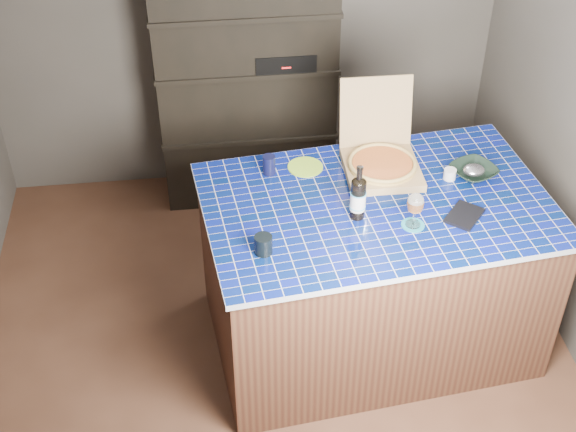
{
  "coord_description": "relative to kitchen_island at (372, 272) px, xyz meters",
  "views": [
    {
      "loc": [
        -0.29,
        -3.31,
        3.6
      ],
      "look_at": [
        0.1,
        0.0,
        0.94
      ],
      "focal_mm": 50.0,
      "sensor_mm": 36.0,
      "label": 1
    }
  ],
  "objects": [
    {
      "name": "mead_bottle",
      "position": [
        -0.13,
        -0.11,
        0.63
      ],
      "size": [
        0.08,
        0.08,
        0.31
      ],
      "color": "black",
      "rests_on": "kitchen_island"
    },
    {
      "name": "bowl",
      "position": [
        0.57,
        0.17,
        0.53
      ],
      "size": [
        0.32,
        0.32,
        0.06
      ],
      "primitive_type": "imported",
      "rotation": [
        0.0,
        0.0,
        0.43
      ],
      "color": "black",
      "rests_on": "kitchen_island"
    },
    {
      "name": "foil_contents",
      "position": [
        0.57,
        0.17,
        0.54
      ],
      "size": [
        0.13,
        0.1,
        0.06
      ],
      "primitive_type": "ellipsoid",
      "color": "#A8A7B2",
      "rests_on": "bowl"
    },
    {
      "name": "teal_trivet",
      "position": [
        0.14,
        -0.21,
        0.51
      ],
      "size": [
        0.12,
        0.12,
        0.01
      ],
      "primitive_type": "cylinder",
      "color": "teal",
      "rests_on": "kitchen_island"
    },
    {
      "name": "tumbler",
      "position": [
        -0.64,
        -0.33,
        0.55
      ],
      "size": [
        0.09,
        0.09,
        0.1
      ],
      "primitive_type": "cylinder",
      "color": "black",
      "rests_on": "kitchen_island"
    },
    {
      "name": "white_jar",
      "position": [
        0.44,
        0.16,
        0.53
      ],
      "size": [
        0.07,
        0.07,
        0.06
      ],
      "primitive_type": "cylinder",
      "color": "silver",
      "rests_on": "kitchen_island"
    },
    {
      "name": "navy_cup",
      "position": [
        -0.54,
        0.33,
        0.56
      ],
      "size": [
        0.07,
        0.07,
        0.11
      ],
      "primitive_type": "cylinder",
      "color": "black",
      "rests_on": "kitchen_island"
    },
    {
      "name": "pizza_box",
      "position": [
        0.08,
        0.29,
        0.57
      ],
      "size": [
        0.41,
        0.5,
        0.45
      ],
      "rotation": [
        0.0,
        0.0,
        -0.01
      ],
      "color": "#A47B54",
      "rests_on": "kitchen_island"
    },
    {
      "name": "room",
      "position": [
        -0.58,
        0.02,
        0.74
      ],
      "size": [
        3.5,
        3.5,
        3.5
      ],
      "color": "brown",
      "rests_on": "ground"
    },
    {
      "name": "kitchen_island",
      "position": [
        0.0,
        0.0,
        0.0
      ],
      "size": [
        1.96,
        1.36,
        1.01
      ],
      "rotation": [
        0.0,
        0.0,
        0.11
      ],
      "color": "#4E301E",
      "rests_on": "floor"
    },
    {
      "name": "shelving_unit",
      "position": [
        -0.57,
        1.55,
        0.4
      ],
      "size": [
        1.2,
        0.41,
        1.8
      ],
      "color": "black",
      "rests_on": "floor"
    },
    {
      "name": "wine_glass",
      "position": [
        0.14,
        -0.21,
        0.64
      ],
      "size": [
        0.09,
        0.09,
        0.2
      ],
      "color": "white",
      "rests_on": "teal_trivet"
    },
    {
      "name": "green_trivet",
      "position": [
        -0.34,
        0.36,
        0.51
      ],
      "size": [
        0.2,
        0.2,
        0.01
      ],
      "primitive_type": "cylinder",
      "color": "#8FC42A",
      "rests_on": "kitchen_island"
    },
    {
      "name": "dvd_case",
      "position": [
        0.42,
        -0.17,
        0.51
      ],
      "size": [
        0.25,
        0.25,
        0.02
      ],
      "primitive_type": "cube",
      "rotation": [
        0.0,
        0.0,
        -0.7
      ],
      "color": "black",
      "rests_on": "kitchen_island"
    }
  ]
}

